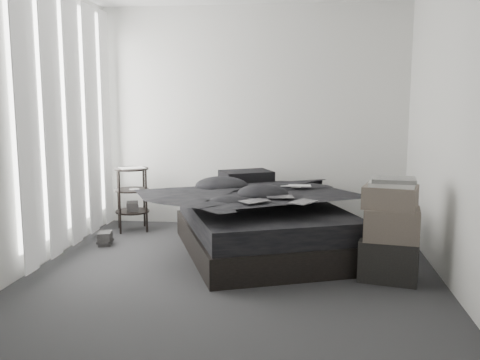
# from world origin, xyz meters

# --- Properties ---
(floor) EXTENTS (3.60, 4.20, 0.01)m
(floor) POSITION_xyz_m (0.00, 0.00, 0.00)
(floor) COLOR #2C2D2F
(floor) RESTS_ON ground
(wall_back) EXTENTS (3.60, 0.01, 2.60)m
(wall_back) POSITION_xyz_m (0.00, 2.10, 1.30)
(wall_back) COLOR silver
(wall_back) RESTS_ON ground
(wall_front) EXTENTS (3.60, 0.01, 2.60)m
(wall_front) POSITION_xyz_m (0.00, -2.10, 1.30)
(wall_front) COLOR silver
(wall_front) RESTS_ON ground
(wall_left) EXTENTS (0.01, 4.20, 2.60)m
(wall_left) POSITION_xyz_m (-1.80, 0.00, 1.30)
(wall_left) COLOR silver
(wall_left) RESTS_ON ground
(wall_right) EXTENTS (0.01, 4.20, 2.60)m
(wall_right) POSITION_xyz_m (1.80, 0.00, 1.30)
(wall_right) COLOR silver
(wall_right) RESTS_ON ground
(window_left) EXTENTS (0.02, 2.00, 2.30)m
(window_left) POSITION_xyz_m (-1.78, 0.90, 1.35)
(window_left) COLOR white
(window_left) RESTS_ON wall_left
(curtain_left) EXTENTS (0.06, 2.12, 2.48)m
(curtain_left) POSITION_xyz_m (-1.73, 0.90, 1.28)
(curtain_left) COLOR white
(curtain_left) RESTS_ON wall_left
(bed) EXTENTS (2.07, 2.34, 0.26)m
(bed) POSITION_xyz_m (0.22, 0.94, 0.13)
(bed) COLOR black
(bed) RESTS_ON floor
(mattress) EXTENTS (1.99, 2.26, 0.21)m
(mattress) POSITION_xyz_m (0.22, 0.94, 0.37)
(mattress) COLOR black
(mattress) RESTS_ON bed
(duvet) EXTENTS (1.93, 2.06, 0.23)m
(duvet) POSITION_xyz_m (0.23, 0.90, 0.58)
(duvet) COLOR black
(duvet) RESTS_ON mattress
(pillow_lower) EXTENTS (0.69, 0.58, 0.13)m
(pillow_lower) POSITION_xyz_m (-0.10, 1.63, 0.54)
(pillow_lower) COLOR black
(pillow_lower) RESTS_ON mattress
(pillow_upper) EXTENTS (0.66, 0.58, 0.12)m
(pillow_upper) POSITION_xyz_m (-0.03, 1.63, 0.66)
(pillow_upper) COLOR black
(pillow_upper) RESTS_ON pillow_lower
(laptop) EXTENTS (0.32, 0.22, 0.02)m
(laptop) POSITION_xyz_m (0.53, 1.11, 0.71)
(laptop) COLOR silver
(laptop) RESTS_ON duvet
(comic_a) EXTENTS (0.29, 0.28, 0.01)m
(comic_a) POSITION_xyz_m (0.18, 0.37, 0.70)
(comic_a) COLOR black
(comic_a) RESTS_ON duvet
(comic_b) EXTENTS (0.27, 0.20, 0.01)m
(comic_b) POSITION_xyz_m (0.39, 0.61, 0.71)
(comic_b) COLOR black
(comic_b) RESTS_ON duvet
(comic_c) EXTENTS (0.27, 0.29, 0.01)m
(comic_c) POSITION_xyz_m (0.61, 0.39, 0.71)
(comic_c) COLOR black
(comic_c) RESTS_ON duvet
(side_stand) EXTENTS (0.51, 0.51, 0.72)m
(side_stand) POSITION_xyz_m (-1.37, 1.65, 0.36)
(side_stand) COLOR black
(side_stand) RESTS_ON floor
(papers) EXTENTS (0.35, 0.32, 0.01)m
(papers) POSITION_xyz_m (-1.35, 1.65, 0.73)
(papers) COLOR white
(papers) RESTS_ON side_stand
(floor_books) EXTENTS (0.15, 0.20, 0.13)m
(floor_books) POSITION_xyz_m (-1.46, 1.00, 0.06)
(floor_books) COLOR black
(floor_books) RESTS_ON floor
(box_lower) EXTENTS (0.55, 0.48, 0.35)m
(box_lower) POSITION_xyz_m (1.34, 0.25, 0.18)
(box_lower) COLOR black
(box_lower) RESTS_ON floor
(box_mid) EXTENTS (0.50, 0.42, 0.27)m
(box_mid) POSITION_xyz_m (1.35, 0.24, 0.49)
(box_mid) COLOR #5A5047
(box_mid) RESTS_ON box_lower
(box_upper) EXTENTS (0.51, 0.45, 0.19)m
(box_upper) POSITION_xyz_m (1.33, 0.25, 0.72)
(box_upper) COLOR #5A5047
(box_upper) RESTS_ON box_mid
(art_book_white) EXTENTS (0.42, 0.37, 0.04)m
(art_book_white) POSITION_xyz_m (1.34, 0.25, 0.83)
(art_book_white) COLOR silver
(art_book_white) RESTS_ON box_upper
(art_book_snake) EXTENTS (0.39, 0.32, 0.03)m
(art_book_snake) POSITION_xyz_m (1.35, 0.24, 0.86)
(art_book_snake) COLOR silver
(art_book_snake) RESTS_ON art_book_white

